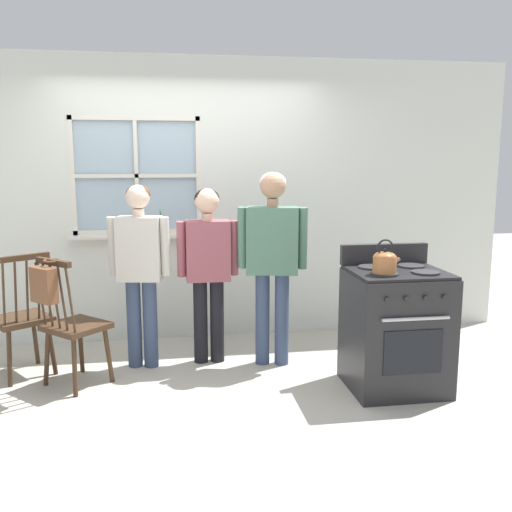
% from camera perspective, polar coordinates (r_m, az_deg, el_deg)
% --- Properties ---
extents(ground_plane, '(16.00, 16.00, 0.00)m').
position_cam_1_polar(ground_plane, '(4.49, -5.70, -13.31)').
color(ground_plane, '#B2AD9E').
extents(wall_back, '(6.40, 0.16, 2.70)m').
position_cam_1_polar(wall_back, '(5.55, -6.53, 5.36)').
color(wall_back, silver).
rests_on(wall_back, ground_plane).
extents(chair_by_window, '(0.58, 0.58, 1.02)m').
position_cam_1_polar(chair_by_window, '(4.66, -17.76, -6.78)').
color(chair_by_window, '#3D2819').
rests_on(chair_by_window, ground_plane).
extents(chair_near_wall, '(0.57, 0.57, 1.02)m').
position_cam_1_polar(chair_near_wall, '(5.00, -22.36, -5.93)').
color(chair_near_wall, '#3D2819').
rests_on(chair_near_wall, ground_plane).
extents(person_elderly_left, '(0.52, 0.27, 1.54)m').
position_cam_1_polar(person_elderly_left, '(4.82, -11.52, -0.36)').
color(person_elderly_left, '#384766').
rests_on(person_elderly_left, ground_plane).
extents(person_teen_center, '(0.52, 0.23, 1.51)m').
position_cam_1_polar(person_teen_center, '(4.86, -4.83, -0.24)').
color(person_teen_center, black).
rests_on(person_teen_center, ground_plane).
extents(person_adult_right, '(0.59, 0.30, 1.64)m').
position_cam_1_polar(person_adult_right, '(4.77, 1.66, 0.82)').
color(person_adult_right, '#384766').
rests_on(person_adult_right, ground_plane).
extents(stove, '(0.71, 0.68, 1.08)m').
position_cam_1_polar(stove, '(4.52, 13.76, -7.04)').
color(stove, '#232326').
rests_on(stove, ground_plane).
extents(kettle, '(0.21, 0.17, 0.25)m').
position_cam_1_polar(kettle, '(4.21, 12.76, -0.51)').
color(kettle, '#A86638').
rests_on(kettle, stove).
extents(potted_plant, '(0.16, 0.16, 0.25)m').
position_cam_1_polar(potted_plant, '(5.48, -9.67, 2.80)').
color(potted_plant, beige).
rests_on(potted_plant, wall_back).
extents(handbag, '(0.25, 0.25, 0.31)m').
position_cam_1_polar(handbag, '(4.43, -20.43, -2.65)').
color(handbag, brown).
rests_on(handbag, chair_by_window).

